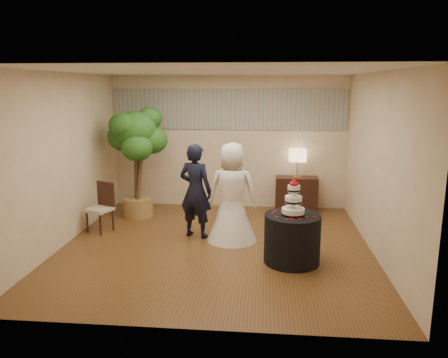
# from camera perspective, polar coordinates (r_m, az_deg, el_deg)

# --- Properties ---
(floor) EXTENTS (5.00, 5.00, 0.00)m
(floor) POSITION_cam_1_polar(r_m,az_deg,el_deg) (7.25, -1.10, -8.79)
(floor) COLOR brown
(floor) RESTS_ON ground
(ceiling) EXTENTS (5.00, 5.00, 0.00)m
(ceiling) POSITION_cam_1_polar(r_m,az_deg,el_deg) (6.77, -1.20, 13.92)
(ceiling) COLOR white
(ceiling) RESTS_ON wall_back
(wall_back) EXTENTS (5.00, 0.06, 2.80)m
(wall_back) POSITION_cam_1_polar(r_m,az_deg,el_deg) (9.34, 0.60, 4.81)
(wall_back) COLOR beige
(wall_back) RESTS_ON ground
(wall_front) EXTENTS (5.00, 0.06, 2.80)m
(wall_front) POSITION_cam_1_polar(r_m,az_deg,el_deg) (4.46, -4.80, -3.37)
(wall_front) COLOR beige
(wall_front) RESTS_ON ground
(wall_left) EXTENTS (0.06, 5.00, 2.80)m
(wall_left) POSITION_cam_1_polar(r_m,az_deg,el_deg) (7.58, -20.30, 2.35)
(wall_left) COLOR beige
(wall_left) RESTS_ON ground
(wall_right) EXTENTS (0.06, 5.00, 2.80)m
(wall_right) POSITION_cam_1_polar(r_m,az_deg,el_deg) (7.05, 19.51, 1.72)
(wall_right) COLOR beige
(wall_right) RESTS_ON ground
(mural_border) EXTENTS (4.90, 0.02, 0.85)m
(mural_border) POSITION_cam_1_polar(r_m,az_deg,el_deg) (9.25, 0.60, 9.10)
(mural_border) COLOR #999B92
(mural_border) RESTS_ON wall_back
(groom) EXTENTS (0.69, 0.56, 1.64)m
(groom) POSITION_cam_1_polar(r_m,az_deg,el_deg) (7.50, -3.73, -1.56)
(groom) COLOR black
(groom) RESTS_ON floor
(bride) EXTENTS (0.91, 0.91, 1.68)m
(bride) POSITION_cam_1_polar(r_m,az_deg,el_deg) (7.30, 1.06, -1.72)
(bride) COLOR white
(bride) RESTS_ON floor
(cake_table) EXTENTS (0.86, 0.86, 0.73)m
(cake_table) POSITION_cam_1_polar(r_m,az_deg,el_deg) (6.59, 8.89, -7.71)
(cake_table) COLOR black
(cake_table) RESTS_ON floor
(wedding_cake) EXTENTS (0.34, 0.34, 0.53)m
(wedding_cake) POSITION_cam_1_polar(r_m,az_deg,el_deg) (6.41, 9.07, -2.39)
(wedding_cake) COLOR white
(wedding_cake) RESTS_ON cake_table
(console) EXTENTS (0.87, 0.39, 0.72)m
(console) POSITION_cam_1_polar(r_m,az_deg,el_deg) (9.28, 9.41, -1.93)
(console) COLOR black
(console) RESTS_ON floor
(table_lamp) EXTENTS (0.34, 0.34, 0.58)m
(table_lamp) POSITION_cam_1_polar(r_m,az_deg,el_deg) (9.15, 9.55, 2.02)
(table_lamp) COLOR beige
(table_lamp) RESTS_ON console
(ficus_tree) EXTENTS (1.29, 1.29, 2.22)m
(ficus_tree) POSITION_cam_1_polar(r_m,az_deg,el_deg) (8.78, -11.38, 2.19)
(ficus_tree) COLOR #275C1D
(ficus_tree) RESTS_ON floor
(side_chair) EXTENTS (0.55, 0.56, 0.89)m
(side_chair) POSITION_cam_1_polar(r_m,az_deg,el_deg) (8.12, -15.97, -3.65)
(side_chair) COLOR black
(side_chair) RESTS_ON floor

